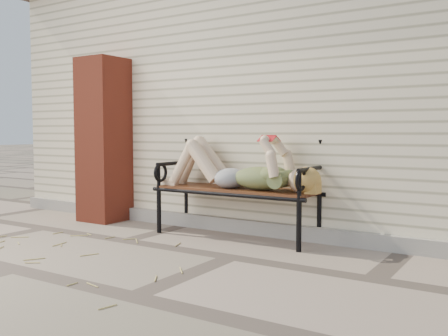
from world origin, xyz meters
The scene contains 7 objects.
ground centered at (0.00, 0.00, 0.00)m, with size 80.00×80.00×0.00m, color gray.
house_wall centered at (0.00, 3.00, 1.50)m, with size 8.00×4.00×3.00m, color beige.
foundation_strip centered at (0.00, 0.97, 0.07)m, with size 8.00×0.10×0.15m, color #A39E94.
brick_pillar centered at (-2.30, 0.75, 1.00)m, with size 0.50×0.50×2.00m, color maroon.
garden_bench centered at (-0.40, 0.87, 0.68)m, with size 1.87×0.74×1.21m.
reading_woman centered at (-0.39, 0.72, 0.72)m, with size 1.76×0.40×0.56m.
straw_scatter centered at (-1.43, -0.55, 0.01)m, with size 3.11×1.61×0.01m.
Camera 1 is at (2.25, -3.67, 1.08)m, focal length 40.00 mm.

